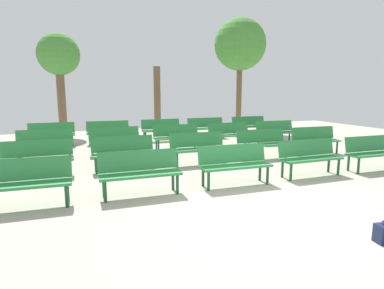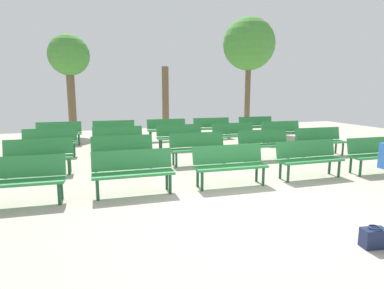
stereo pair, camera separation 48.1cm
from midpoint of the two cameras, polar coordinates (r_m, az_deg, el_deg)
The scene contains 25 objects.
ground_plane at distance 5.89m, azimuth 14.77°, elevation -11.22°, with size 25.07×25.07×0.00m, color #B2A899.
bench_r0_c0 at distance 6.52m, azimuth -26.59°, elevation -5.26°, with size 1.63×0.59×0.87m.
bench_r0_c1 at distance 6.49m, azimuth -8.31°, elevation -4.37°, with size 1.62×0.56×0.87m.
bench_r0_c2 at distance 7.07m, azimuth 8.62°, elevation -3.21°, with size 1.63×0.57×0.87m.
bench_r0_c3 at distance 8.19m, azimuth 21.57°, elevation -2.01°, with size 1.61×0.53×0.87m.
bench_r0_c4 at distance 9.49m, azimuth 31.25°, elevation -1.22°, with size 1.62×0.57×0.87m.
bench_r1_c0 at distance 8.61m, azimuth -24.16°, elevation -1.64°, with size 1.62×0.56×0.87m.
bench_r1_c1 at distance 8.58m, azimuth -10.62°, elevation -0.98°, with size 1.62×0.54×0.87m.
bench_r1_c2 at distance 9.02m, azimuth 2.62°, elevation -0.30°, with size 1.61×0.51×0.87m.
bench_r1_c3 at distance 9.92m, azimuth 14.07°, elevation 0.33°, with size 1.63×0.58×0.87m.
bench_r1_c4 at distance 11.05m, azimuth 22.87°, elevation 0.80°, with size 1.63×0.59×0.87m.
bench_r2_c0 at distance 10.79m, azimuth -22.78°, elevation 0.60°, with size 1.63×0.60×0.87m.
bench_r2_c1 at distance 10.70m, azimuth -11.74°, elevation 1.09°, with size 1.62×0.55×0.87m.
bench_r2_c2 at distance 11.13m, azimuth -0.92°, elevation 1.62°, with size 1.62×0.57×0.87m.
bench_r2_c3 at distance 11.76m, azimuth 8.63°, elevation 1.95°, with size 1.61×0.51×0.87m.
bench_r2_c4 at distance 12.79m, azimuth 16.66°, elevation 2.27°, with size 1.63×0.57×0.87m.
bench_r3_c0 at distance 12.91m, azimuth -21.56°, elevation 2.07°, with size 1.62×0.55×0.87m.
bench_r3_c1 at distance 12.86m, azimuth -12.62°, elevation 2.49°, with size 1.63×0.58×0.87m.
bench_r3_c2 at distance 13.20m, azimuth -3.42°, elevation 2.89°, with size 1.62×0.56×0.87m.
bench_r3_c3 at distance 13.78m, azimuth 4.62°, elevation 3.16°, with size 1.62×0.57×0.87m.
bench_r3_c4 at distance 14.68m, azimuth 12.30°, elevation 3.37°, with size 1.62×0.56×0.87m.
tree_0 at distance 16.91m, azimuth 10.91°, elevation 16.98°, with size 2.57×2.57×5.58m.
tree_1 at distance 16.58m, azimuth -20.19°, elevation 14.26°, with size 1.90×1.90×4.63m.
tree_2 at distance 16.55m, azimuth -3.89°, elevation 8.09°, with size 0.34×0.34×3.21m.
handbag at distance 5.17m, azimuth 31.96°, elevation -13.87°, with size 0.35×0.24×0.29m.
Camera 2 is at (-2.90, -4.63, 2.08)m, focal length 30.07 mm.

